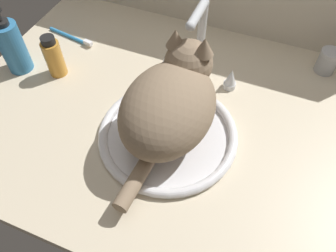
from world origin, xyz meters
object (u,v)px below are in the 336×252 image
Objects in this scene: cat at (172,101)px; metal_jar at (328,61)px; amber_bottle at (54,57)px; soap_pump_bottle at (11,47)px; faucet at (198,53)px; toothbrush at (72,37)px; sink_basin at (168,134)px.

cat is 46.61cm from metal_jar.
cat is 3.21× the size of amber_bottle.
metal_jar is at bearing 21.48° from soap_pump_bottle.
metal_jar is 82.14cm from soap_pump_bottle.
metal_jar is at bearing 28.34° from faucet.
soap_pump_bottle reaches higher than amber_bottle.
metal_jar is (30.61, 34.42, -7.12)cm from cat.
toothbrush is (5.99, 16.18, -6.62)cm from soap_pump_bottle.
sink_basin is 0.86× the size of cat.
faucet reaches higher than amber_bottle.
sink_basin is at bearing -7.76° from soap_pump_bottle.
metal_jar is 0.35× the size of soap_pump_bottle.
amber_bottle reaches higher than sink_basin.
amber_bottle is at bearing 168.98° from cat.
metal_jar reaches higher than sink_basin.
toothbrush is (-4.50, 13.70, -4.78)cm from amber_bottle.
amber_bottle is at bearing 166.10° from sink_basin.
metal_jar is 71.43cm from amber_bottle.
toothbrush is (-39.63, 2.72, -8.52)cm from faucet.
faucet is 1.25× the size of soap_pump_bottle.
soap_pump_bottle is at bearing 174.52° from cat.
sink_basin is at bearing -90.00° from faucet.
faucet is 17.89cm from cat.
cat reaches higher than amber_bottle.
cat is at bearing -131.65° from metal_jar.
soap_pump_bottle is 1.16× the size of toothbrush.
toothbrush is (-39.63, 22.40, -0.29)cm from sink_basin.
toothbrush is at bearing 108.16° from amber_bottle.
faucet is at bearing 16.45° from soap_pump_bottle.
cat is at bearing 86.54° from sink_basin.
faucet reaches higher than soap_pump_bottle.
sink_basin is at bearing -13.90° from amber_bottle.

